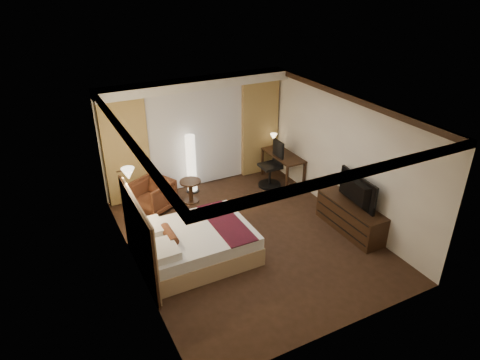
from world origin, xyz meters
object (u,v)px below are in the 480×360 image
side_table (191,191)px  dresser (350,217)px  television (353,190)px  desk (283,168)px  floor_lamp (191,164)px  bed (197,244)px  armchair (153,194)px  office_chair (270,164)px

side_table → dresser: (2.49, -2.63, 0.05)m
dresser → television: bearing=180.0°
side_table → desk: bearing=-2.5°
side_table → floor_lamp: (0.22, 0.46, 0.46)m
bed → desk: bearing=31.7°
dresser → television: (-0.03, 0.00, 0.64)m
armchair → television: bearing=23.4°
armchair → floor_lamp: bearing=82.6°
side_table → floor_lamp: floor_lamp is taller
office_chair → floor_lamp: bearing=161.6°
floor_lamp → television: floor_lamp is taller
armchair → floor_lamp: size_ratio=0.54×
dresser → office_chair: bearing=100.3°
bed → dresser: (3.17, -0.60, 0.02)m
armchair → dresser: armchair is taller
side_table → office_chair: office_chair is taller
floor_lamp → television: bearing=-54.1°
armchair → side_table: 0.88m
office_chair → dresser: office_chair is taller
television → side_table: bearing=48.0°
armchair → desk: 3.31m
bed → office_chair: 3.31m
armchair → desk: size_ratio=0.63×
dresser → side_table: bearing=133.4°
bed → armchair: (-0.19, 2.09, 0.10)m
dresser → bed: bearing=169.2°
armchair → desk: bearing=59.6°
side_table → television: size_ratio=0.48×
side_table → desk: (2.44, -0.11, 0.11)m
bed → side_table: 2.14m
armchair → office_chair: bearing=58.2°
television → bed: bearing=84.1°
floor_lamp → dresser: bearing=-53.7°
bed → dresser: bearing=-10.8°
side_table → television: bearing=-47.0°
desk → television: television is taller
bed → armchair: bearing=95.3°
desk → television: (0.02, -2.53, 0.58)m
floor_lamp → bed: bearing=-109.8°
armchair → office_chair: 2.92m
desk → office_chair: office_chair is taller
bed → armchair: armchair is taller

